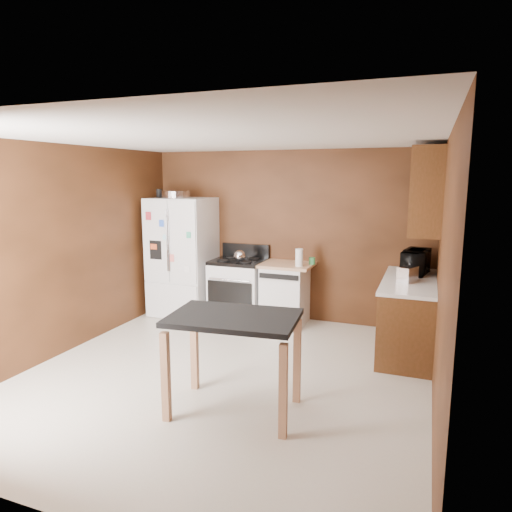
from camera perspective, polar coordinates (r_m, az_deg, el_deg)
The scene contains 18 objects.
floor at distance 5.09m, azimuth -4.06°, elevation -14.71°, with size 4.50×4.50×0.00m, color beige.
ceiling at distance 4.64m, azimuth -4.45°, elevation 14.59°, with size 4.50×4.50×0.00m, color white.
wall_back at distance 6.79m, azimuth 3.83°, elevation 2.54°, with size 4.20×4.20×0.00m, color #592F17.
wall_front at distance 2.90m, azimuth -23.66°, elevation -8.42°, with size 4.20×4.20×0.00m, color #592F17.
wall_left at distance 5.90m, azimuth -23.04°, elevation 0.66°, with size 4.50×4.50×0.00m, color #592F17.
wall_right at distance 4.28m, azimuth 22.17°, elevation -2.55°, with size 4.50×4.50×0.00m, color #592F17.
roasting_pan at distance 7.00m, azimuth -9.99°, elevation 7.59°, with size 0.42×0.42×0.11m, color silver.
pen_cup at distance 7.13m, azimuth -12.02°, elevation 7.66°, with size 0.09×0.09×0.13m, color black.
kettle at distance 6.58m, azimuth -2.05°, elevation -0.00°, with size 0.17×0.17×0.17m, color silver.
paper_towel at distance 6.33m, azimuth 5.42°, elevation -0.20°, with size 0.11×0.11×0.25m, color white.
green_canister at distance 6.51m, azimuth 7.02°, elevation -0.61°, with size 0.09×0.09×0.10m, color #3C9C52.
toaster at distance 5.63m, azimuth 18.42°, elevation -2.17°, with size 0.15×0.25×0.18m, color silver.
microwave at distance 6.12m, azimuth 19.33°, elevation -0.81°, with size 0.50×0.34×0.28m, color black.
refrigerator at distance 7.11m, azimuth -9.17°, elevation -0.08°, with size 0.90×0.80×1.80m.
gas_range at distance 6.85m, azimuth -2.19°, elevation -4.09°, with size 0.76×0.68×1.10m.
dishwasher at distance 6.63m, azimuth 3.65°, elevation -4.65°, with size 0.78×0.63×0.89m.
right_cabinets at distance 5.80m, azimuth 19.11°, elevation -2.70°, with size 0.63×1.58×2.45m.
island at distance 4.12m, azimuth -2.79°, elevation -9.37°, with size 1.20×0.86×0.91m.
Camera 1 is at (1.97, -4.19, 2.12)m, focal length 32.00 mm.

